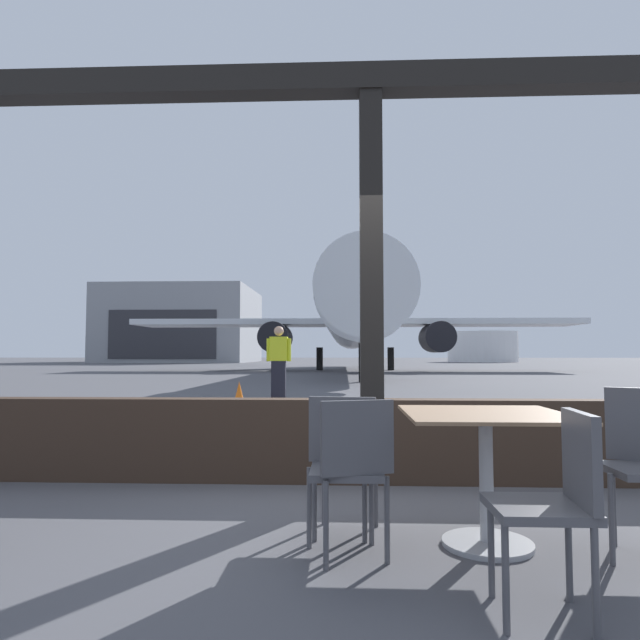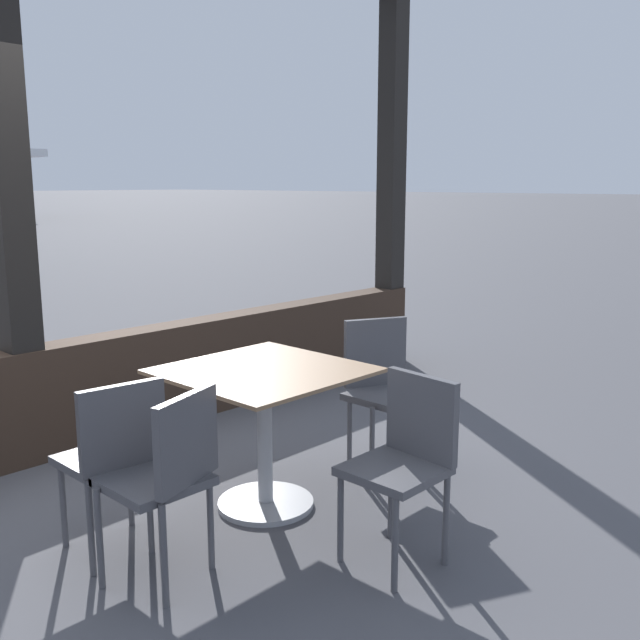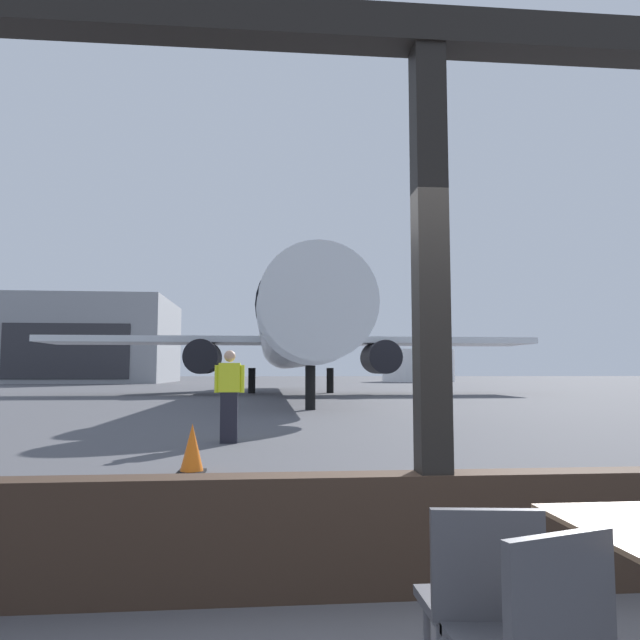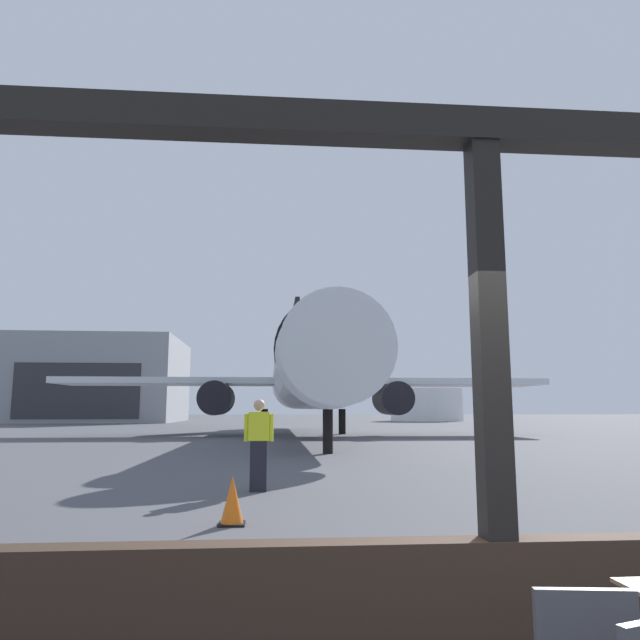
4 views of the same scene
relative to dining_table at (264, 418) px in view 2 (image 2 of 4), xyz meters
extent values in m
cube|color=#38281E|center=(-0.58, 1.56, -0.14)|extent=(7.52, 0.24, 0.72)
cube|color=black|center=(-0.58, 1.56, 1.23)|extent=(0.20, 0.20, 3.46)
cube|color=black|center=(3.08, 1.56, 1.23)|extent=(0.20, 0.20, 3.46)
cube|color=#8C6B4C|center=(0.00, 0.00, 0.26)|extent=(0.93, 0.93, 0.02)
cylinder|color=#9EA0A5|center=(0.00, 0.00, -0.12)|extent=(0.08, 0.08, 0.75)
cylinder|color=#9EA0A5|center=(0.00, 0.00, -0.48)|extent=(0.52, 0.52, 0.03)
cube|color=#4C4C51|center=(-0.82, 0.19, -0.05)|extent=(0.40, 0.40, 0.04)
cube|color=#4C4C51|center=(-0.84, 0.01, 0.17)|extent=(0.40, 0.09, 0.38)
cylinder|color=#4C4C51|center=(-0.96, 0.38, -0.27)|extent=(0.03, 0.03, 0.45)
cylinder|color=#4C4C51|center=(-0.63, 0.33, -0.27)|extent=(0.03, 0.03, 0.45)
cylinder|color=#4C4C51|center=(-1.01, 0.04, -0.27)|extent=(0.03, 0.03, 0.45)
cylinder|color=#4C4C51|center=(-0.67, 0.00, -0.27)|extent=(0.03, 0.03, 0.45)
cube|color=#4C4C51|center=(0.82, -0.19, -0.02)|extent=(0.40, 0.40, 0.04)
cube|color=#4C4C51|center=(0.90, -0.03, 0.21)|extent=(0.38, 0.22, 0.42)
cylinder|color=#4C4C51|center=(0.89, -0.41, -0.26)|extent=(0.03, 0.03, 0.48)
cylinder|color=#4C4C51|center=(0.59, -0.26, -0.26)|extent=(0.03, 0.03, 0.48)
cylinder|color=#4C4C51|center=(1.04, -0.11, -0.26)|extent=(0.03, 0.03, 0.48)
cylinder|color=#4C4C51|center=(0.74, 0.04, -0.26)|extent=(0.03, 0.03, 0.48)
cube|color=#4C4C51|center=(0.00, -0.87, -0.05)|extent=(0.40, 0.40, 0.04)
cube|color=#4C4C51|center=(0.18, -0.88, 0.17)|extent=(0.08, 0.40, 0.39)
cylinder|color=#4C4C51|center=(-0.18, -1.02, -0.27)|extent=(0.03, 0.03, 0.45)
cylinder|color=#4C4C51|center=(-0.15, -0.68, -0.27)|extent=(0.03, 0.03, 0.45)
cylinder|color=#4C4C51|center=(0.15, -1.05, -0.27)|extent=(0.03, 0.03, 0.45)
cylinder|color=#4C4C51|center=(0.18, -0.71, -0.27)|extent=(0.03, 0.03, 0.45)
cube|color=#4C4C51|center=(-0.82, -0.19, -0.04)|extent=(0.40, 0.40, 0.04)
cube|color=#4C4C51|center=(-0.76, -0.36, 0.17)|extent=(0.39, 0.16, 0.39)
cylinder|color=#4C4C51|center=(-1.03, -0.08, -0.27)|extent=(0.03, 0.03, 0.46)
cylinder|color=#4C4C51|center=(-0.71, 0.03, -0.27)|extent=(0.03, 0.03, 0.46)
cylinder|color=#4C4C51|center=(-0.92, -0.40, -0.27)|extent=(0.03, 0.03, 0.46)
cylinder|color=#4C4C51|center=(-0.60, -0.29, -0.27)|extent=(0.03, 0.03, 0.46)
camera|label=1|loc=(-0.83, -3.32, 0.62)|focal=31.12mm
camera|label=2|loc=(-2.44, -2.71, 1.23)|focal=40.22mm
camera|label=3|loc=(-1.63, -2.07, 0.85)|focal=33.11mm
camera|label=4|loc=(-2.09, -2.36, 1.07)|focal=32.98mm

